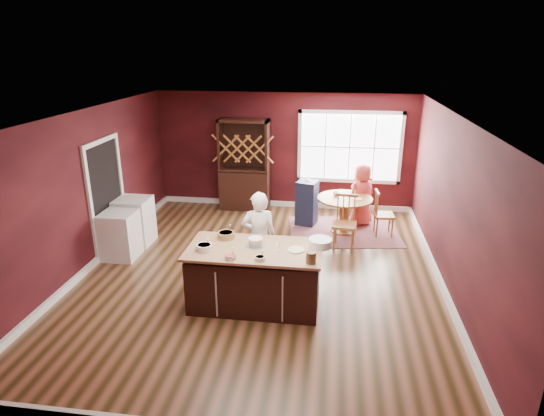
{
  "coord_description": "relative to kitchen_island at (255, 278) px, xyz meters",
  "views": [
    {
      "loc": [
        1.15,
        -6.87,
        3.7
      ],
      "look_at": [
        0.14,
        0.42,
        1.05
      ],
      "focal_mm": 30.0,
      "sensor_mm": 36.0,
      "label": 1
    }
  ],
  "objects": [
    {
      "name": "room_shell",
      "position": [
        -0.08,
        0.96,
        0.91
      ],
      "size": [
        7.0,
        7.0,
        7.0
      ],
      "color": "brown",
      "rests_on": "ground"
    },
    {
      "name": "window",
      "position": [
        1.42,
        4.43,
        1.06
      ],
      "size": [
        2.36,
        0.1,
        1.66
      ],
      "primitive_type": null,
      "color": "white",
      "rests_on": "room_shell"
    },
    {
      "name": "doorway",
      "position": [
        -3.05,
        1.56,
        0.59
      ],
      "size": [
        0.08,
        1.26,
        2.13
      ],
      "primitive_type": null,
      "color": "white",
      "rests_on": "room_shell"
    },
    {
      "name": "kitchen_island",
      "position": [
        0.0,
        0.0,
        0.0
      ],
      "size": [
        1.96,
        1.03,
        0.92
      ],
      "color": "black",
      "rests_on": "ground"
    },
    {
      "name": "dining_table",
      "position": [
        1.34,
        3.03,
        0.1
      ],
      "size": [
        1.13,
        1.13,
        0.75
      ],
      "color": "brown",
      "rests_on": "ground"
    },
    {
      "name": "baker",
      "position": [
        -0.06,
        0.7,
        0.34
      ],
      "size": [
        0.62,
        0.46,
        1.55
      ],
      "primitive_type": "imported",
      "rotation": [
        0.0,
        0.0,
        3.3
      ],
      "color": "white",
      "rests_on": "ground"
    },
    {
      "name": "layer_cake",
      "position": [
        -0.0,
        0.09,
        0.54
      ],
      "size": [
        0.29,
        0.29,
        0.12
      ],
      "primitive_type": null,
      "color": "white",
      "rests_on": "kitchen_island"
    },
    {
      "name": "bowl_blue",
      "position": [
        -0.7,
        -0.17,
        0.53
      ],
      "size": [
        0.23,
        0.23,
        0.09
      ],
      "primitive_type": "cylinder",
      "color": "white",
      "rests_on": "kitchen_island"
    },
    {
      "name": "bowl_yellow",
      "position": [
        -0.5,
        0.3,
        0.53
      ],
      "size": [
        0.26,
        0.26,
        0.1
      ],
      "primitive_type": "cylinder",
      "color": "tan",
      "rests_on": "kitchen_island"
    },
    {
      "name": "bowl_pink",
      "position": [
        -0.28,
        -0.39,
        0.51
      ],
      "size": [
        0.16,
        0.16,
        0.06
      ],
      "primitive_type": "cylinder",
      "color": "silver",
      "rests_on": "kitchen_island"
    },
    {
      "name": "bowl_olive",
      "position": [
        0.14,
        -0.37,
        0.51
      ],
      "size": [
        0.15,
        0.15,
        0.05
      ],
      "primitive_type": "cylinder",
      "color": "beige",
      "rests_on": "kitchen_island"
    },
    {
      "name": "drinking_glass",
      "position": [
        0.34,
        0.0,
        0.55
      ],
      "size": [
        0.07,
        0.07,
        0.14
      ],
      "primitive_type": "cylinder",
      "color": "silver",
      "rests_on": "kitchen_island"
    },
    {
      "name": "dinner_plate",
      "position": [
        0.6,
        0.01,
        0.49
      ],
      "size": [
        0.24,
        0.24,
        0.02
      ],
      "primitive_type": "cylinder",
      "color": "#FAE5C0",
      "rests_on": "kitchen_island"
    },
    {
      "name": "white_tub",
      "position": [
        0.94,
        0.2,
        0.54
      ],
      "size": [
        0.34,
        0.34,
        0.12
      ],
      "primitive_type": "cylinder",
      "color": "beige",
      "rests_on": "kitchen_island"
    },
    {
      "name": "stoneware_crock",
      "position": [
        0.84,
        -0.36,
        0.56
      ],
      "size": [
        0.14,
        0.14,
        0.16
      ],
      "primitive_type": "cylinder",
      "color": "#4A2A1B",
      "rests_on": "kitchen_island"
    },
    {
      "name": "toy_figurine",
      "position": [
        0.78,
        -0.23,
        0.52
      ],
      "size": [
        0.05,
        0.05,
        0.08
      ],
      "primitive_type": null,
      "color": "yellow",
      "rests_on": "kitchen_island"
    },
    {
      "name": "rug",
      "position": [
        1.34,
        3.03,
        -0.43
      ],
      "size": [
        2.43,
        2.01,
        0.01
      ],
      "primitive_type": "cube",
      "rotation": [
        0.0,
        0.0,
        0.14
      ],
      "color": "brown",
      "rests_on": "ground"
    },
    {
      "name": "chair_east",
      "position": [
        2.15,
        2.97,
        0.04
      ],
      "size": [
        0.42,
        0.43,
        0.96
      ],
      "primitive_type": null,
      "rotation": [
        0.0,
        0.0,
        1.66
      ],
      "color": "brown",
      "rests_on": "ground"
    },
    {
      "name": "chair_south",
      "position": [
        1.34,
        2.2,
        0.09
      ],
      "size": [
        0.49,
        0.47,
        1.06
      ],
      "primitive_type": null,
      "rotation": [
        0.0,
        0.0,
        -0.1
      ],
      "color": "brown",
      "rests_on": "ground"
    },
    {
      "name": "chair_north",
      "position": [
        1.64,
        3.76,
        0.07
      ],
      "size": [
        0.56,
        0.55,
        1.01
      ],
      "primitive_type": null,
      "rotation": [
        0.0,
        0.0,
        3.6
      ],
      "color": "brown",
      "rests_on": "ground"
    },
    {
      "name": "seated_woman",
      "position": [
        1.7,
        3.49,
        0.24
      ],
      "size": [
        0.79,
        0.73,
        1.35
      ],
      "primitive_type": "imported",
      "rotation": [
        0.0,
        0.0,
        3.76
      ],
      "color": "#C13F3C",
      "rests_on": "ground"
    },
    {
      "name": "high_chair",
      "position": [
        0.55,
        3.36,
        0.07
      ],
      "size": [
        0.5,
        0.5,
        1.01
      ],
      "primitive_type": null,
      "rotation": [
        0.0,
        0.0,
        -0.24
      ],
      "color": "#1D2541",
      "rests_on": "ground"
    },
    {
      "name": "toddler",
      "position": [
        0.59,
        3.38,
        0.37
      ],
      "size": [
        0.18,
        0.14,
        0.26
      ],
      "primitive_type": null,
      "color": "#8CA5BF",
      "rests_on": "high_chair"
    },
    {
      "name": "table_plate",
      "position": [
        1.59,
        2.95,
        0.32
      ],
      "size": [
        0.2,
        0.2,
        0.01
      ],
      "primitive_type": "cylinder",
      "color": "beige",
      "rests_on": "dining_table"
    },
    {
      "name": "table_cup",
      "position": [
        1.15,
        3.13,
        0.36
      ],
      "size": [
        0.13,
        0.13,
        0.09
      ],
      "primitive_type": "imported",
      "rotation": [
        0.0,
        0.0,
        0.13
      ],
      "color": "white",
      "rests_on": "dining_table"
    },
    {
      "name": "hutch",
      "position": [
        -0.97,
        4.18,
        0.62
      ],
      "size": [
        1.16,
        0.48,
        2.12
      ],
      "primitive_type": "cube",
      "color": "black",
      "rests_on": "ground"
    },
    {
      "name": "washer",
      "position": [
        -2.72,
        1.24,
        -0.0
      ],
      "size": [
        0.6,
        0.58,
        0.87
      ],
      "primitive_type": "cube",
      "color": "white",
      "rests_on": "ground"
    },
    {
      "name": "dryer",
      "position": [
        -2.72,
        1.88,
        0.02
      ],
      "size": [
        0.63,
        0.61,
        0.92
      ],
      "primitive_type": "cube",
      "color": "white",
      "rests_on": "ground"
    }
  ]
}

